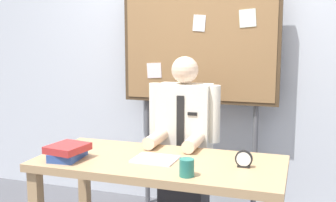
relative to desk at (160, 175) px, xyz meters
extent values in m
cube|color=silver|center=(0.00, 1.19, 0.70)|extent=(6.40, 0.08, 2.70)
cube|color=tan|center=(0.00, 0.00, 0.07)|extent=(1.55, 0.71, 0.05)
cube|color=tan|center=(-0.72, 0.30, -0.30)|extent=(0.07, 0.07, 0.70)
cube|color=silver|center=(0.00, 0.57, 0.15)|extent=(0.40, 0.22, 0.73)
sphere|color=beige|center=(0.00, 0.57, 0.63)|extent=(0.20, 0.20, 0.20)
cylinder|color=silver|center=(-0.23, 0.55, 0.31)|extent=(0.09, 0.09, 0.42)
cylinder|color=silver|center=(0.23, 0.55, 0.31)|extent=(0.09, 0.09, 0.42)
cylinder|color=beige|center=(-0.14, 0.31, 0.15)|extent=(0.09, 0.30, 0.09)
cylinder|color=beige|center=(0.14, 0.31, 0.15)|extent=(0.09, 0.30, 0.09)
cube|color=black|center=(0.00, 0.46, 0.21)|extent=(0.06, 0.01, 0.48)
cube|color=black|center=(0.09, 0.46, 0.32)|extent=(0.07, 0.01, 0.02)
cube|color=#4C3823|center=(0.00, 0.99, 0.81)|extent=(1.33, 0.05, 0.99)
cube|color=olive|center=(0.00, 0.98, 0.81)|extent=(1.27, 0.04, 0.93)
cylinder|color=#59595E|center=(-0.48, 1.02, -0.15)|extent=(0.04, 0.04, 1.00)
cylinder|color=#59595E|center=(0.48, 1.02, -0.15)|extent=(0.04, 0.04, 1.00)
cube|color=white|center=(0.01, 0.96, 0.98)|extent=(0.11, 0.00, 0.14)
cube|color=silver|center=(0.40, 0.96, 1.02)|extent=(0.14, 0.00, 0.15)
cube|color=silver|center=(-0.39, 0.96, 0.58)|extent=(0.14, 0.00, 0.14)
cube|color=#2D4C99|center=(-0.56, -0.17, 0.13)|extent=(0.19, 0.26, 0.05)
cube|color=#B22D2D|center=(-0.55, -0.18, 0.17)|extent=(0.24, 0.26, 0.04)
cube|color=silver|center=(-0.02, -0.02, 0.11)|extent=(0.27, 0.22, 0.01)
cylinder|color=black|center=(0.53, 0.01, 0.15)|extent=(0.10, 0.02, 0.10)
cylinder|color=white|center=(0.53, 0.00, 0.15)|extent=(0.08, 0.00, 0.08)
cube|color=black|center=(0.53, 0.01, 0.11)|extent=(0.07, 0.04, 0.01)
cylinder|color=#267266|center=(0.25, -0.25, 0.15)|extent=(0.08, 0.08, 0.10)
camera|label=1|loc=(0.84, -2.36, 0.86)|focal=43.93mm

